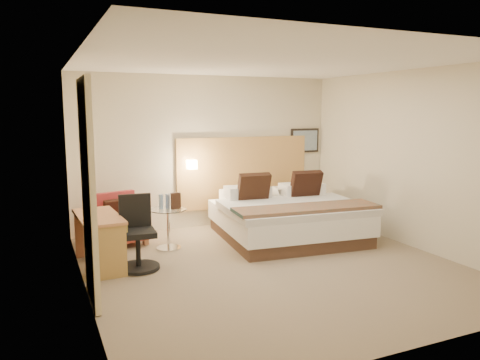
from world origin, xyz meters
name	(u,v)px	position (x,y,z in m)	size (l,w,h in m)	color
floor	(272,266)	(0.00, 0.00, -0.01)	(4.80, 5.00, 0.02)	#7C6A53
ceiling	(274,61)	(0.00, 0.00, 2.71)	(4.80, 5.00, 0.02)	white
wall_back	(208,152)	(0.00, 2.51, 1.35)	(4.80, 0.02, 2.70)	beige
wall_front	(414,200)	(0.00, -2.51, 1.35)	(4.80, 0.02, 2.70)	beige
wall_left	(81,178)	(-2.41, 0.00, 1.35)	(0.02, 5.00, 2.70)	beige
wall_right	(413,159)	(2.41, 0.00, 1.35)	(0.02, 5.00, 2.70)	beige
headboard_panel	(244,172)	(0.70, 2.47, 0.95)	(2.60, 0.04, 1.30)	tan
art_frame	(305,140)	(2.02, 2.48, 1.50)	(0.62, 0.03, 0.47)	black
art_canvas	(305,141)	(2.02, 2.46, 1.50)	(0.54, 0.01, 0.39)	gray
lamp_arm	(191,164)	(-0.35, 2.42, 1.15)	(0.02, 0.02, 0.12)	silver
lamp_shade	(192,164)	(-0.35, 2.36, 1.15)	(0.15, 0.15, 0.15)	#F6E5C0
curtain	(88,192)	(-2.36, -0.25, 1.22)	(0.06, 0.90, 2.42)	beige
bottle_a	(161,202)	(-1.16, 1.38, 0.73)	(0.07, 0.07, 0.22)	#93B7E4
bottle_b	(168,201)	(-1.06, 1.38, 0.73)	(0.07, 0.07, 0.22)	#869FCF
menu_folder	(176,201)	(-0.95, 1.31, 0.74)	(0.14, 0.06, 0.24)	#3A2217
bed	(287,217)	(0.89, 1.16, 0.35)	(2.36, 2.32, 1.07)	#462F23
lounge_chair	(118,224)	(-1.72, 1.91, 0.32)	(0.90, 0.83, 0.80)	#B37E54
side_table	(168,227)	(-1.07, 1.33, 0.34)	(0.56, 0.56, 0.62)	silver
desk	(100,226)	(-2.11, 0.89, 0.56)	(0.58, 1.17, 0.71)	#BA7749
desk_chair	(137,239)	(-1.68, 0.62, 0.40)	(0.59, 0.59, 0.97)	black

